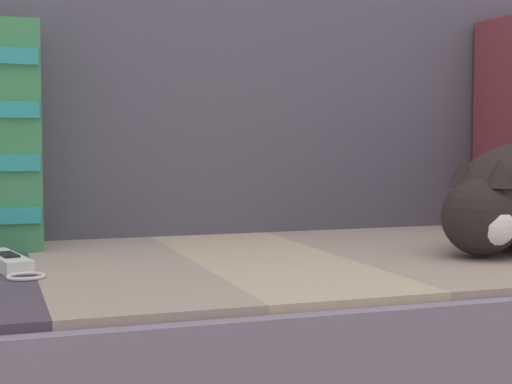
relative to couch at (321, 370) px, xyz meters
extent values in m
cube|color=slate|center=(0.00, 0.00, 0.07)|extent=(1.85, 0.78, 0.22)
cube|color=gray|center=(-0.33, -0.02, 0.19)|extent=(0.22, 0.70, 0.01)
cube|color=tan|center=(-0.11, -0.02, 0.19)|extent=(0.22, 0.70, 0.01)
cube|color=gray|center=(0.11, -0.02, 0.19)|extent=(0.22, 0.70, 0.01)
cube|color=gray|center=(0.33, -0.02, 0.19)|extent=(0.22, 0.70, 0.01)
cube|color=#514C60|center=(0.00, 0.33, 0.46)|extent=(1.85, 0.14, 0.54)
sphere|color=black|center=(0.19, -0.15, 0.25)|extent=(0.12, 0.12, 0.12)
sphere|color=white|center=(0.19, -0.18, 0.25)|extent=(0.06, 0.06, 0.06)
cone|color=black|center=(0.20, -0.18, 0.32)|extent=(0.04, 0.04, 0.04)
cone|color=black|center=(0.18, -0.12, 0.32)|extent=(0.04, 0.04, 0.04)
cube|color=white|center=(-0.48, -0.02, 0.20)|extent=(0.07, 0.16, 0.02)
cube|color=black|center=(-0.47, -0.03, 0.21)|extent=(0.03, 0.06, 0.00)
torus|color=silver|center=(-0.46, -0.11, 0.20)|extent=(0.06, 0.06, 0.01)
camera|label=1|loc=(-0.50, -1.13, 0.37)|focal=55.00mm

